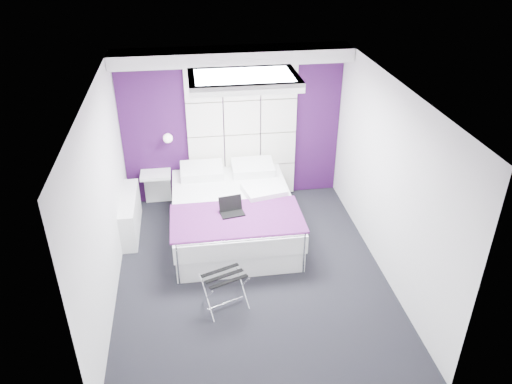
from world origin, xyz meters
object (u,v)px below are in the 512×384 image
wall_lamp (168,137)px  nightstand (156,174)px  laptop (232,209)px  luggage_rack (225,291)px  bed (233,214)px  radiator (131,214)px

wall_lamp → nightstand: (-0.25, -0.04, -0.62)m
nightstand → laptop: 1.80m
wall_lamp → luggage_rack: wall_lamp is taller
wall_lamp → bed: size_ratio=0.07×
bed → nightstand: (-1.17, 0.99, 0.26)m
bed → laptop: laptop is taller
wall_lamp → luggage_rack: 2.91m
bed → wall_lamp: bearing=131.5°
radiator → laptop: bearing=-24.8°
wall_lamp → radiator: size_ratio=0.12×
luggage_rack → laptop: size_ratio=1.53×
bed → laptop: size_ratio=6.77×
radiator → bed: 1.58m
radiator → luggage_rack: size_ratio=2.38×
nightstand → luggage_rack: 2.80m
laptop → nightstand: bearing=118.7°
wall_lamp → radiator: 1.35m
wall_lamp → bed: wall_lamp is taller
wall_lamp → laptop: (0.86, -1.45, -0.53)m
radiator → luggage_rack: (1.28, -1.91, -0.05)m
nightstand → radiator: bearing=-118.2°
nightstand → luggage_rack: size_ratio=0.97×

